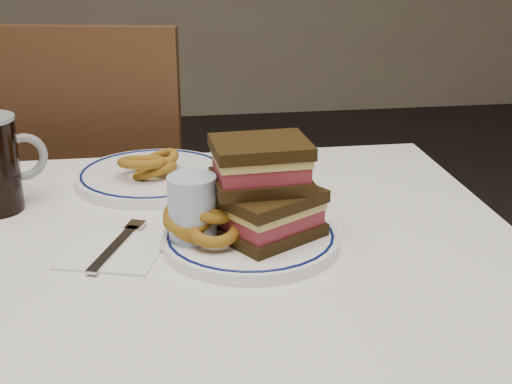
{
  "coord_description": "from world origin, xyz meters",
  "views": [
    {
      "loc": [
        0.11,
        -0.91,
        1.19
      ],
      "look_at": [
        0.24,
        0.03,
        0.82
      ],
      "focal_mm": 50.0,
      "sensor_mm": 36.0,
      "label": 1
    }
  ],
  "objects": [
    {
      "name": "dining_table",
      "position": [
        0.0,
        0.0,
        0.64
      ],
      "size": [
        1.27,
        0.87,
        0.75
      ],
      "color": "silver",
      "rests_on": "floor"
    },
    {
      "name": "reuben_sandwich",
      "position": [
        0.25,
        -0.0,
        0.83
      ],
      "size": [
        0.17,
        0.16,
        0.13
      ],
      "color": "black",
      "rests_on": "main_plate"
    },
    {
      "name": "napkin_fork",
      "position": [
        0.04,
        0.01,
        0.75
      ],
      "size": [
        0.16,
        0.18,
        0.01
      ],
      "color": "white",
      "rests_on": "dining_table"
    },
    {
      "name": "onion_rings_main",
      "position": [
        0.16,
        -0.0,
        0.8
      ],
      "size": [
        0.11,
        0.12,
        0.09
      ],
      "color": "brown",
      "rests_on": "main_plate"
    },
    {
      "name": "water_glass",
      "position": [
        0.15,
        0.0,
        0.8
      ],
      "size": [
        0.07,
        0.07,
        0.11
      ],
      "primitive_type": "cylinder",
      "color": "#ACC2DE",
      "rests_on": "dining_table"
    },
    {
      "name": "onion_rings_far",
      "position": [
        0.1,
        0.27,
        0.79
      ],
      "size": [
        0.11,
        0.11,
        0.06
      ],
      "color": "brown",
      "rests_on": "far_plate"
    },
    {
      "name": "main_plate",
      "position": [
        0.23,
        0.0,
        0.76
      ],
      "size": [
        0.25,
        0.25,
        0.02
      ],
      "color": "white",
      "rests_on": "dining_table"
    },
    {
      "name": "far_plate",
      "position": [
        0.1,
        0.28,
        0.76
      ],
      "size": [
        0.27,
        0.27,
        0.02
      ],
      "color": "white",
      "rests_on": "dining_table"
    },
    {
      "name": "chair_far",
      "position": [
        -0.03,
        0.74,
        0.53
      ],
      "size": [
        0.53,
        0.53,
        0.98
      ],
      "color": "#422A15",
      "rests_on": "floor"
    },
    {
      "name": "ketchup_ramekin",
      "position": [
        0.22,
        0.1,
        0.78
      ],
      "size": [
        0.06,
        0.06,
        0.03
      ],
      "color": "white",
      "rests_on": "main_plate"
    }
  ]
}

